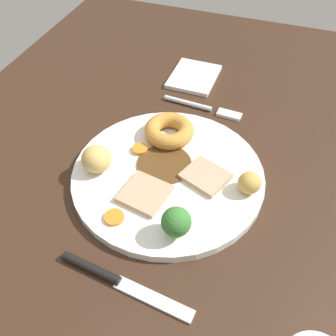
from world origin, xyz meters
TOP-DOWN VIEW (x-y plane):
  - dining_table at (0.00, 0.00)cm, footprint 120.00×84.00cm
  - dinner_plate at (-1.08, 1.70)cm, footprint 29.84×29.84cm
  - gravy_pool at (-2.49, 0.60)cm, footprint 8.64×8.64cm
  - meat_slice_main at (4.36, -0.49)cm, footprint 7.39×7.39cm
  - meat_slice_under at (-1.90, 7.45)cm, footprint 7.50×7.98cm
  - yorkshire_pudding at (-8.99, -0.91)cm, footprint 8.36×8.36cm
  - roast_potato_left at (1.73, -8.89)cm, footprint 5.14×5.16cm
  - roast_potato_right at (-1.66, 14.07)cm, footprint 4.74×4.70cm
  - carrot_coin_front at (-4.12, -4.21)cm, footprint 2.48×2.48cm
  - carrot_coin_back at (9.63, -2.46)cm, footprint 2.80×2.80cm
  - broccoli_floret at (9.19, 6.47)cm, footprint 4.03×4.03cm
  - fork at (-19.90, 2.35)cm, footprint 2.51×15.31cm
  - knife at (17.60, 1.04)cm, footprint 3.52×18.55cm
  - folded_napkin at (-29.21, -2.58)cm, footprint 11.13×9.15cm

SIDE VIEW (x-z plane):
  - dining_table at x=0.00cm, z-range 0.00..3.60cm
  - fork at x=-19.90cm, z-range 3.54..4.44cm
  - folded_napkin at x=-29.21cm, z-range 3.60..4.40cm
  - knife at x=17.60cm, z-range 3.45..4.65cm
  - dinner_plate at x=-1.08cm, z-range 3.60..5.00cm
  - gravy_pool at x=-2.49cm, z-range 5.00..5.30cm
  - carrot_coin_back at x=9.63cm, z-range 5.00..5.48cm
  - carrot_coin_front at x=-4.12cm, z-range 5.00..5.68cm
  - meat_slice_main at x=4.36cm, z-range 5.00..5.80cm
  - meat_slice_under at x=-1.90cm, z-range 5.00..5.80cm
  - yorkshire_pudding at x=-8.99cm, z-range 5.00..7.61cm
  - roast_potato_right at x=-1.66cm, z-range 5.00..8.28cm
  - roast_potato_left at x=1.73cm, z-range 5.00..9.13cm
  - broccoli_floret at x=9.19cm, z-range 5.28..10.07cm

